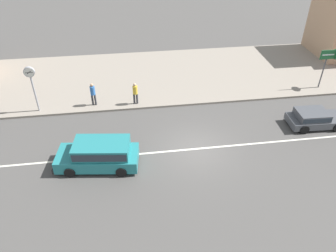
# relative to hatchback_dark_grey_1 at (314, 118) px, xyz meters

# --- Properties ---
(ground_plane) EXTENTS (160.00, 160.00, 0.00)m
(ground_plane) POSITION_rel_hatchback_dark_grey_1_xyz_m (-8.10, -1.34, -0.59)
(ground_plane) COLOR #4C4947
(lane_centre_stripe) EXTENTS (50.40, 0.14, 0.01)m
(lane_centre_stripe) POSITION_rel_hatchback_dark_grey_1_xyz_m (-8.10, -1.34, -0.59)
(lane_centre_stripe) COLOR silver
(lane_centre_stripe) RESTS_ON ground
(kerb_strip) EXTENTS (68.00, 10.00, 0.15)m
(kerb_strip) POSITION_rel_hatchback_dark_grey_1_xyz_m (-8.10, 8.55, -0.51)
(kerb_strip) COLOR gray
(kerb_strip) RESTS_ON ground
(hatchback_dark_grey_1) EXTENTS (3.72, 1.90, 1.10)m
(hatchback_dark_grey_1) POSITION_rel_hatchback_dark_grey_1_xyz_m (0.00, 0.00, 0.00)
(hatchback_dark_grey_1) COLOR #47494F
(hatchback_dark_grey_1) RESTS_ON ground
(minivan_teal_3) EXTENTS (4.76, 2.45, 1.56)m
(minivan_teal_3) POSITION_rel_hatchback_dark_grey_1_xyz_m (-13.70, -1.99, 0.26)
(minivan_teal_3) COLOR teal
(minivan_teal_3) RESTS_ON ground
(street_clock) EXTENTS (0.70, 0.22, 3.30)m
(street_clock) POSITION_rel_hatchback_dark_grey_1_xyz_m (-18.10, 4.16, 2.06)
(street_clock) COLOR #9E9EA3
(street_clock) RESTS_ON kerb_strip
(arrow_signboard) EXTENTS (1.53, 0.77, 3.10)m
(arrow_signboard) POSITION_rel_hatchback_dark_grey_1_xyz_m (3.47, 4.59, 2.15)
(arrow_signboard) COLOR #4C4C51
(arrow_signboard) RESTS_ON kerb_strip
(pedestrian_near_clock) EXTENTS (0.34, 0.34, 1.70)m
(pedestrian_near_clock) POSITION_rel_hatchback_dark_grey_1_xyz_m (-14.32, 4.40, 0.55)
(pedestrian_near_clock) COLOR #333338
(pedestrian_near_clock) RESTS_ON kerb_strip
(pedestrian_mid_kerb) EXTENTS (0.34, 0.34, 1.63)m
(pedestrian_mid_kerb) POSITION_rel_hatchback_dark_grey_1_xyz_m (-11.37, 4.16, 0.51)
(pedestrian_mid_kerb) COLOR #333338
(pedestrian_mid_kerb) RESTS_ON kerb_strip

